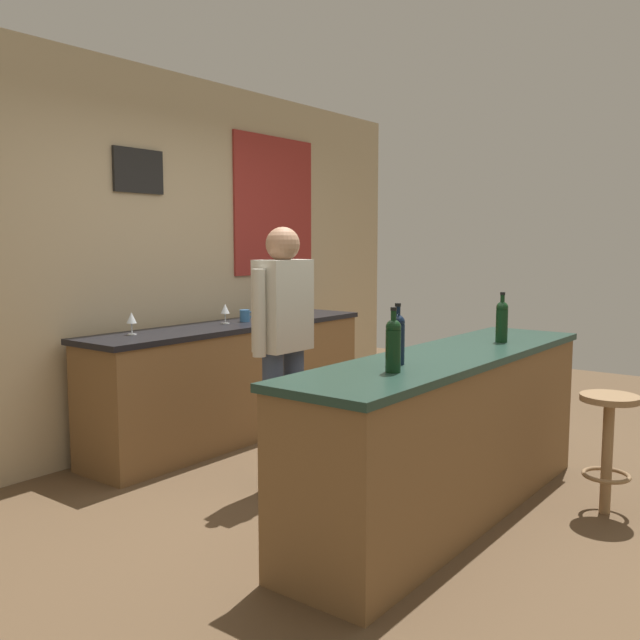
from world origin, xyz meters
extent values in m
plane|color=brown|center=(0.00, 0.00, 0.00)|extent=(10.00, 10.00, 0.00)
cube|color=tan|center=(0.00, 2.03, 1.40)|extent=(6.00, 0.06, 2.80)
cube|color=black|center=(-0.20, 1.99, 2.04)|extent=(0.43, 0.02, 0.31)
cube|color=maroon|center=(1.28, 1.99, 1.85)|extent=(1.03, 0.02, 1.21)
cube|color=brown|center=(0.00, -0.40, 0.44)|extent=(2.48, 0.57, 0.88)
cube|color=#1E382D|center=(0.00, -0.40, 0.90)|extent=(2.53, 0.60, 0.04)
cube|color=brown|center=(0.40, 1.65, 0.43)|extent=(2.55, 0.53, 0.86)
cube|color=black|center=(0.40, 1.65, 0.88)|extent=(2.60, 0.56, 0.04)
cylinder|color=#384766|center=(-0.09, 0.63, 0.43)|extent=(0.13, 0.13, 0.86)
cylinder|color=#384766|center=(-0.29, 0.63, 0.43)|extent=(0.13, 0.13, 0.86)
cube|color=beige|center=(-0.19, 0.63, 1.14)|extent=(0.36, 0.20, 0.56)
sphere|color=#A87A5B|center=(-0.19, 0.63, 1.51)|extent=(0.21, 0.21, 0.21)
cylinder|color=beige|center=(0.03, 0.63, 1.11)|extent=(0.08, 0.08, 0.52)
cylinder|color=beige|center=(-0.41, 0.63, 1.11)|extent=(0.08, 0.08, 0.52)
cylinder|color=olive|center=(0.57, -1.11, 0.32)|extent=(0.06, 0.06, 0.65)
torus|color=olive|center=(0.57, -1.11, 0.22)|extent=(0.26, 0.26, 0.02)
cylinder|color=olive|center=(0.57, -1.11, 0.66)|extent=(0.32, 0.32, 0.03)
cylinder|color=black|center=(-0.67, -0.45, 1.02)|extent=(0.07, 0.07, 0.20)
sphere|color=black|center=(-0.67, -0.45, 1.13)|extent=(0.07, 0.07, 0.07)
cylinder|color=black|center=(-0.67, -0.45, 1.17)|extent=(0.03, 0.03, 0.09)
cylinder|color=black|center=(-0.67, -0.45, 1.22)|extent=(0.03, 0.03, 0.02)
cylinder|color=black|center=(-0.48, -0.36, 1.02)|extent=(0.07, 0.07, 0.20)
sphere|color=black|center=(-0.48, -0.36, 1.13)|extent=(0.07, 0.07, 0.07)
cylinder|color=black|center=(-0.48, -0.36, 1.17)|extent=(0.03, 0.03, 0.09)
cylinder|color=black|center=(-0.48, -0.36, 1.22)|extent=(0.03, 0.03, 0.02)
cylinder|color=black|center=(0.57, -0.46, 1.02)|extent=(0.07, 0.07, 0.20)
sphere|color=black|center=(0.57, -0.46, 1.13)|extent=(0.07, 0.07, 0.07)
cylinder|color=black|center=(0.57, -0.46, 1.17)|extent=(0.03, 0.03, 0.09)
cylinder|color=black|center=(0.57, -0.46, 1.22)|extent=(0.03, 0.03, 0.02)
cylinder|color=silver|center=(-0.49, 1.73, 0.90)|extent=(0.06, 0.06, 0.00)
cylinder|color=silver|center=(-0.49, 1.73, 0.94)|extent=(0.01, 0.01, 0.07)
cone|color=silver|center=(-0.49, 1.73, 1.02)|extent=(0.07, 0.07, 0.08)
cylinder|color=silver|center=(0.35, 1.69, 0.90)|extent=(0.06, 0.06, 0.00)
cylinder|color=silver|center=(0.35, 1.69, 0.94)|extent=(0.01, 0.01, 0.07)
cone|color=silver|center=(0.35, 1.69, 1.02)|extent=(0.07, 0.07, 0.08)
cylinder|color=#336699|center=(0.55, 1.66, 0.95)|extent=(0.08, 0.08, 0.09)
torus|color=#336699|center=(0.60, 1.66, 0.95)|extent=(0.06, 0.01, 0.06)
camera|label=1|loc=(-3.39, -2.10, 1.52)|focal=38.57mm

